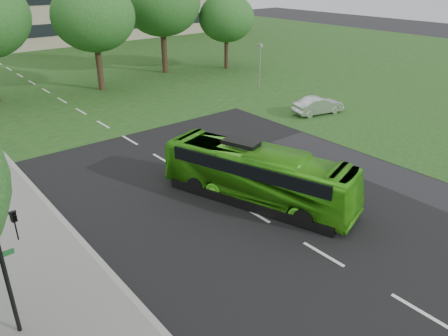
% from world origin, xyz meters
% --- Properties ---
extents(ground, '(160.00, 160.00, 0.00)m').
position_xyz_m(ground, '(0.00, 0.00, 0.00)').
color(ground, black).
rests_on(ground, ground).
extents(street_surfaces, '(120.00, 120.00, 0.15)m').
position_xyz_m(street_surfaces, '(-0.38, 22.75, 0.03)').
color(street_surfaces, black).
rests_on(street_surfaces, ground).
extents(tree_park_c, '(7.14, 7.14, 9.48)m').
position_xyz_m(tree_park_c, '(4.22, 27.31, 6.43)').
color(tree_park_c, black).
rests_on(tree_park_c, ground).
extents(tree_park_d, '(7.89, 7.89, 10.43)m').
position_xyz_m(tree_park_d, '(12.56, 29.69, 7.06)').
color(tree_park_d, black).
rests_on(tree_park_d, ground).
extents(tree_park_e, '(5.90, 5.90, 7.86)m').
position_xyz_m(tree_park_e, '(18.93, 27.15, 5.34)').
color(tree_park_e, black).
rests_on(tree_park_e, ground).
extents(bus, '(5.15, 9.85, 2.68)m').
position_xyz_m(bus, '(1.00, 2.91, 1.34)').
color(bus, '#43B019').
rests_on(bus, ground).
extents(sedan, '(4.21, 2.23, 1.32)m').
position_xyz_m(sedan, '(13.96, 10.00, 0.66)').
color(sedan, silver).
rests_on(sedan, ground).
extents(traffic_light, '(0.74, 0.22, 4.61)m').
position_xyz_m(traffic_light, '(-10.36, 1.26, 2.70)').
color(traffic_light, black).
rests_on(traffic_light, ground).
extents(camera_pole, '(0.33, 0.29, 3.98)m').
position_xyz_m(camera_pole, '(16.00, 18.72, 2.57)').
color(camera_pole, gray).
rests_on(camera_pole, ground).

